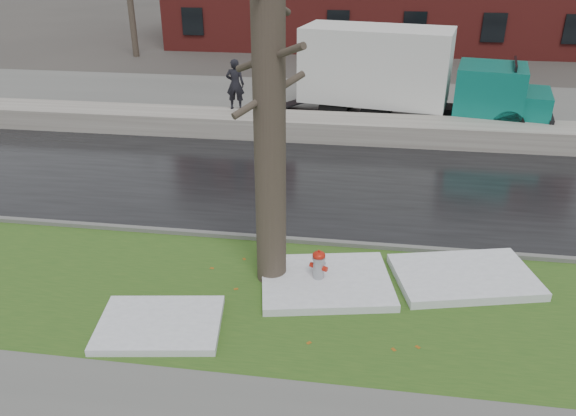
# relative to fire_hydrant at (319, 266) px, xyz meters

# --- Properties ---
(ground) EXTENTS (120.00, 120.00, 0.00)m
(ground) POSITION_rel_fire_hydrant_xyz_m (-1.06, 0.66, -0.46)
(ground) COLOR #47423D
(ground) RESTS_ON ground
(verge) EXTENTS (60.00, 4.50, 0.04)m
(verge) POSITION_rel_fire_hydrant_xyz_m (-1.06, -0.59, -0.44)
(verge) COLOR #2A501A
(verge) RESTS_ON ground
(road) EXTENTS (60.00, 7.00, 0.03)m
(road) POSITION_rel_fire_hydrant_xyz_m (-1.06, 5.16, -0.45)
(road) COLOR black
(road) RESTS_ON ground
(parking_lot) EXTENTS (60.00, 9.00, 0.03)m
(parking_lot) POSITION_rel_fire_hydrant_xyz_m (-1.06, 13.66, -0.45)
(parking_lot) COLOR slate
(parking_lot) RESTS_ON ground
(curb) EXTENTS (60.00, 0.15, 0.14)m
(curb) POSITION_rel_fire_hydrant_xyz_m (-1.06, 1.66, -0.39)
(curb) COLOR slate
(curb) RESTS_ON ground
(snowbank) EXTENTS (60.00, 1.60, 0.75)m
(snowbank) POSITION_rel_fire_hydrant_xyz_m (-1.06, 9.36, -0.09)
(snowbank) COLOR #AEAA9F
(snowbank) RESTS_ON ground
(fire_hydrant) EXTENTS (0.39, 0.37, 0.79)m
(fire_hydrant) POSITION_rel_fire_hydrant_xyz_m (0.00, 0.00, 0.00)
(fire_hydrant) COLOR #A3A6AB
(fire_hydrant) RESTS_ON verge
(tree) EXTENTS (1.49, 1.63, 7.52)m
(tree) POSITION_rel_fire_hydrant_xyz_m (-0.99, 0.12, 3.36)
(tree) COLOR brown
(tree) RESTS_ON verge
(box_truck) EXTENTS (10.55, 3.98, 3.48)m
(box_truck) POSITION_rel_fire_hydrant_xyz_m (2.06, 11.68, 1.38)
(box_truck) COLOR black
(box_truck) RESTS_ON ground
(worker) EXTENTS (0.68, 0.46, 1.81)m
(worker) POSITION_rel_fire_hydrant_xyz_m (-4.01, 9.96, 1.19)
(worker) COLOR black
(worker) RESTS_ON snowbank
(snow_patch_near) EXTENTS (2.94, 2.46, 0.16)m
(snow_patch_near) POSITION_rel_fire_hydrant_xyz_m (0.16, -0.03, -0.34)
(snow_patch_near) COLOR white
(snow_patch_near) RESTS_ON verge
(snow_patch_far) EXTENTS (2.41, 1.91, 0.14)m
(snow_patch_far) POSITION_rel_fire_hydrant_xyz_m (-2.72, -1.84, -0.35)
(snow_patch_far) COLOR white
(snow_patch_far) RESTS_ON verge
(snow_patch_side) EXTENTS (3.15, 2.42, 0.18)m
(snow_patch_side) POSITION_rel_fire_hydrant_xyz_m (2.97, 0.56, -0.33)
(snow_patch_side) COLOR white
(snow_patch_side) RESTS_ON verge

